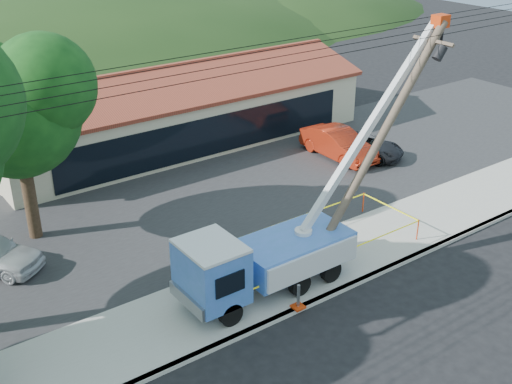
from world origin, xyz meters
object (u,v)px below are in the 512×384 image
object	(u,v)px
utility_truck	(265,255)
car_dark	(362,158)
car_red	(338,159)
leaning_pole	(380,139)

from	to	relation	value
utility_truck	car_dark	xyz separation A→B (m)	(12.53, 7.45, -1.68)
car_red	car_dark	world-z (taller)	car_red
leaning_pole	car_dark	size ratio (longest dim) A/B	2.06
car_red	car_dark	bearing A→B (deg)	-29.73
car_dark	utility_truck	bearing A→B (deg)	-172.77
utility_truck	car_dark	size ratio (longest dim) A/B	2.63
leaning_pole	car_dark	world-z (taller)	leaning_pole
leaning_pole	utility_truck	bearing A→B (deg)	176.01
leaning_pole	car_dark	bearing A→B (deg)	46.98
car_dark	car_red	bearing A→B (deg)	125.69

